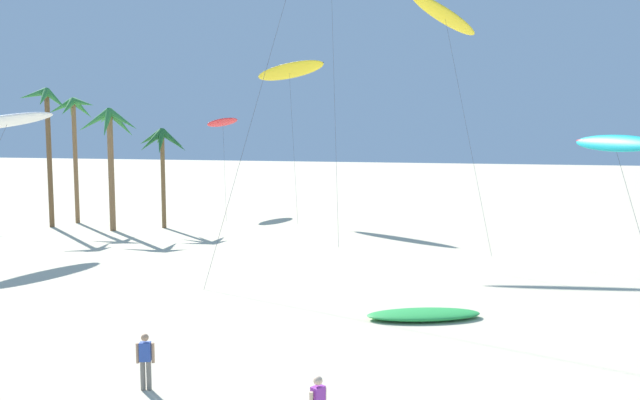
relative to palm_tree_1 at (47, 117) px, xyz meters
The scene contains 11 objects.
palm_tree_1 is the anchor object (origin of this frame).
palm_tree_2 2.50m from the palm_tree_1, 79.06° to the left, with size 3.85×3.56×9.83m.
palm_tree_3 5.69m from the palm_tree_1, ahead, with size 4.46×3.88×8.87m.
palm_tree_4 8.80m from the palm_tree_1, 13.38° to the left, with size 4.17×3.99×7.42m.
flying_kite_0 15.76m from the palm_tree_1, 59.57° to the left, with size 4.30×9.61×8.69m.
flying_kite_1 29.57m from the palm_tree_1, ahead, with size 5.55×8.59×15.74m.
flying_kite_3 38.68m from the palm_tree_1, 13.44° to the right, with size 3.58×5.11×7.15m.
flying_kite_5 19.11m from the palm_tree_1, 34.89° to the left, with size 7.77×6.62×13.17m.
flying_kite_6 9.27m from the palm_tree_1, 65.31° to the right, with size 3.73×12.14×8.79m.
grounded_kite_1 35.30m from the palm_tree_1, 29.19° to the right, with size 4.67×3.10×0.33m.
person_foreground_walker 35.67m from the palm_tree_1, 47.78° to the right, with size 0.49×0.29×1.60m.
Camera 1 is at (9.18, -3.34, 7.09)m, focal length 36.56 mm.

